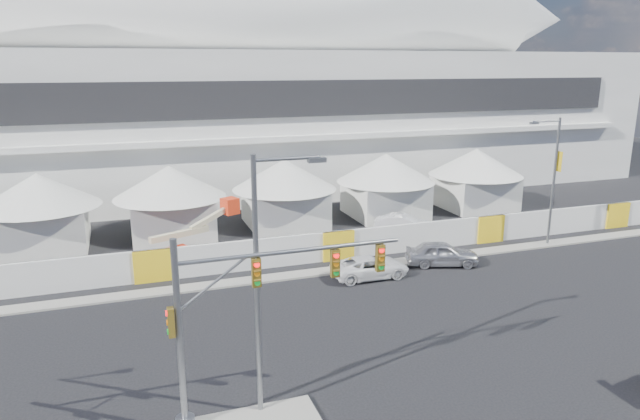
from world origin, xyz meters
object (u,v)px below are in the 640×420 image
object	(u,v)px
pickup_curb	(370,267)
lot_car_a	(404,224)
sedan_silver	(442,253)
traffic_mast	(232,320)
streetlight_curb	(552,173)
boom_lift	(174,254)
streetlight_median	(264,269)

from	to	relation	value
pickup_curb	lot_car_a	xyz separation A→B (m)	(6.34, 7.77, 0.07)
sedan_silver	traffic_mast	size ratio (longest dim) A/B	0.55
streetlight_curb	boom_lift	bearing A→B (deg)	172.05
pickup_curb	streetlight_median	world-z (taller)	streetlight_median
lot_car_a	streetlight_median	world-z (taller)	streetlight_median
sedan_silver	streetlight_median	size ratio (longest dim) A/B	0.48
pickup_curb	streetlight_median	xyz separation A→B (m)	(-9.43, -11.57, 5.06)
traffic_mast	sedan_silver	bearing A→B (deg)	37.45
sedan_silver	pickup_curb	world-z (taller)	sedan_silver
boom_lift	traffic_mast	bearing A→B (deg)	-111.87
sedan_silver	boom_lift	world-z (taller)	boom_lift
sedan_silver	streetlight_median	xyz separation A→B (m)	(-14.76, -12.04, 4.93)
traffic_mast	streetlight_median	world-z (taller)	streetlight_median
sedan_silver	streetlight_median	distance (m)	19.68
pickup_curb	traffic_mast	distance (m)	16.23
sedan_silver	traffic_mast	bearing A→B (deg)	145.88
pickup_curb	sedan_silver	bearing A→B (deg)	-84.20
sedan_silver	lot_car_a	size ratio (longest dim) A/B	1.04
lot_car_a	streetlight_curb	world-z (taller)	streetlight_curb
lot_car_a	streetlight_curb	xyz separation A→B (m)	(8.36, -6.04, 4.60)
pickup_curb	boom_lift	world-z (taller)	boom_lift
streetlight_median	sedan_silver	bearing A→B (deg)	39.21
pickup_curb	streetlight_median	bearing A→B (deg)	141.51
sedan_silver	streetlight_curb	xyz separation A→B (m)	(9.37, 1.26, 4.55)
sedan_silver	streetlight_median	bearing A→B (deg)	147.65
pickup_curb	lot_car_a	bearing A→B (deg)	-38.50
pickup_curb	streetlight_median	size ratio (longest dim) A/B	0.50
streetlight_median	boom_lift	size ratio (longest dim) A/B	1.21
sedan_silver	pickup_curb	bearing A→B (deg)	113.52
lot_car_a	traffic_mast	xyz separation A→B (m)	(-17.00, -19.54, 3.32)
sedan_silver	pickup_curb	size ratio (longest dim) A/B	0.97
streetlight_median	traffic_mast	bearing A→B (deg)	-170.72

